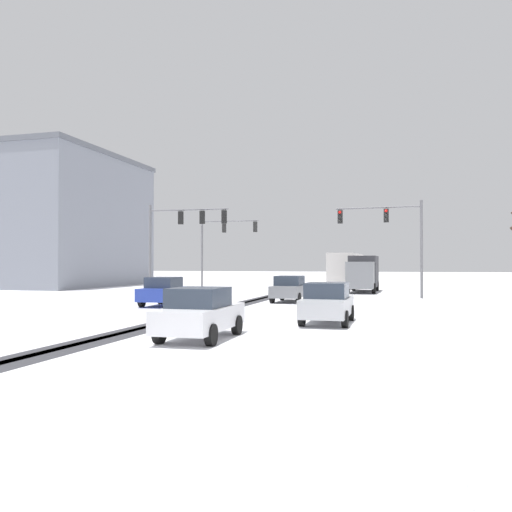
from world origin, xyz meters
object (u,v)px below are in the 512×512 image
Objects in this scene: car_silver_third at (327,303)px; bus_oncoming at (347,267)px; traffic_signal_near_left at (181,229)px; car_grey_lead at (290,289)px; car_blue_second at (165,291)px; car_white_fourth at (200,313)px; traffic_signal_far_left at (221,238)px; box_truck_delivery at (363,272)px; traffic_signal_near_right at (391,229)px.

car_silver_third is 0.37× the size of bus_oncoming.
traffic_signal_near_left reaches higher than car_grey_lead.
car_blue_second and car_white_fourth have the same top height.
traffic_signal_far_left is 17.14m from car_blue_second.
box_truck_delivery is (2.27, -9.01, -0.36)m from bus_oncoming.
traffic_signal_near_left is 1.57× the size of car_grey_lead.
traffic_signal_near_right is at bearing -75.39° from bus_oncoming.
traffic_signal_near_left is 0.88× the size of box_truck_delivery.
car_silver_third is 0.55× the size of box_truck_delivery.
traffic_signal_far_left is (-14.61, 7.98, -0.02)m from traffic_signal_near_right.
box_truck_delivery is (-2.43, 9.06, -2.99)m from traffic_signal_near_right.
car_white_fourth is (0.61, -16.68, 0.00)m from car_grey_lead.
car_grey_lead is (8.05, -1.70, -3.97)m from traffic_signal_near_left.
car_grey_lead is 16.69m from car_white_fourth.
bus_oncoming is 9.30m from box_truck_delivery.
box_truck_delivery reaches higher than car_white_fourth.
box_truck_delivery is at bearing 105.04° from traffic_signal_near_right.
box_truck_delivery is (12.17, 1.09, -2.97)m from traffic_signal_far_left.
car_grey_lead is at bearing -53.68° from traffic_signal_far_left.
traffic_signal_far_left is 14.38m from bus_oncoming.
traffic_signal_far_left is 9.99m from traffic_signal_near_left.
car_white_fourth is (6.79, -11.81, 0.00)m from car_blue_second.
car_white_fourth is at bearing -91.06° from bus_oncoming.
car_silver_third is (10.05, -6.41, 0.00)m from car_blue_second.
bus_oncoming is (9.37, 20.07, -2.79)m from traffic_signal_near_left.
traffic_signal_far_left is 0.59× the size of bus_oncoming.
car_white_fourth is 38.48m from bus_oncoming.
car_blue_second is at bearing -118.99° from box_truck_delivery.
car_silver_third is at bearing -89.34° from box_truck_delivery.
traffic_signal_far_left is 12.58m from box_truck_delivery.
car_white_fourth is 0.55× the size of box_truck_delivery.
car_white_fourth is at bearing -104.89° from traffic_signal_near_right.
traffic_signal_near_left is 22.32m from bus_oncoming.
traffic_signal_far_left is at bearing -174.90° from box_truck_delivery.
car_white_fourth is (9.19, -28.36, -3.79)m from traffic_signal_far_left.
bus_oncoming reaches higher than car_blue_second.
car_blue_second is 1.01× the size of car_silver_third.
traffic_signal_near_right is at bearing 8.08° from traffic_signal_near_left.
bus_oncoming is at bearing 86.54° from car_grey_lead.
car_grey_lead is 1.00× the size of car_silver_third.
car_white_fourth is (-5.42, -20.38, -3.81)m from traffic_signal_near_right.
car_grey_lead is 13.28m from box_truck_delivery.
car_silver_third is (-2.16, -14.98, -3.81)m from traffic_signal_near_right.
car_silver_third is at bearing -47.43° from traffic_signal_near_left.
traffic_signal_near_left reaches higher than car_white_fourth.
car_silver_third is at bearing -98.20° from traffic_signal_near_right.
car_blue_second is (-12.21, -8.57, -3.81)m from traffic_signal_near_right.
traffic_signal_near_left is at bearing -86.97° from traffic_signal_far_left.
car_grey_lead is at bearing -105.71° from box_truck_delivery.
bus_oncoming is at bearing 104.17° from box_truck_delivery.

